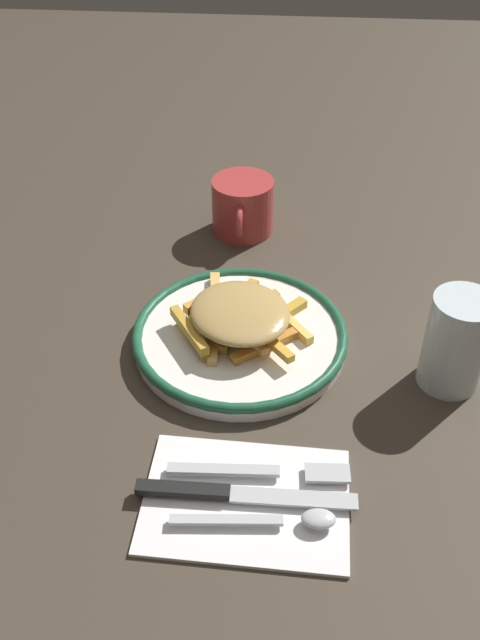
% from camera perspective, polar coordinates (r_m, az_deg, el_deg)
% --- Properties ---
extents(ground_plane, '(2.60, 2.60, 0.00)m').
position_cam_1_polar(ground_plane, '(0.84, -0.00, -1.98)').
color(ground_plane, '#3F352A').
extents(plate, '(0.26, 0.26, 0.02)m').
position_cam_1_polar(plate, '(0.83, -0.00, -1.33)').
color(plate, white).
rests_on(plate, ground_plane).
extents(fries_heap, '(0.18, 0.17, 0.04)m').
position_cam_1_polar(fries_heap, '(0.82, -0.28, 0.48)').
color(fries_heap, gold).
rests_on(fries_heap, plate).
extents(napkin, '(0.14, 0.20, 0.01)m').
position_cam_1_polar(napkin, '(0.68, 0.49, -14.41)').
color(napkin, white).
rests_on(napkin, ground_plane).
extents(fork, '(0.03, 0.18, 0.01)m').
position_cam_1_polar(fork, '(0.69, 1.71, -12.24)').
color(fork, silver).
rests_on(fork, napkin).
extents(knife, '(0.02, 0.21, 0.01)m').
position_cam_1_polar(knife, '(0.68, -1.15, -13.94)').
color(knife, black).
rests_on(knife, napkin).
extents(spoon, '(0.03, 0.15, 0.01)m').
position_cam_1_polar(spoon, '(0.66, 3.46, -15.94)').
color(spoon, silver).
rests_on(spoon, napkin).
extents(water_glass, '(0.07, 0.07, 0.11)m').
position_cam_1_polar(water_glass, '(0.79, 17.24, -1.74)').
color(water_glass, silver).
rests_on(water_glass, ground_plane).
extents(coffee_mug, '(0.11, 0.09, 0.08)m').
position_cam_1_polar(coffee_mug, '(1.02, 0.21, 9.26)').
color(coffee_mug, '#B13637').
rests_on(coffee_mug, ground_plane).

